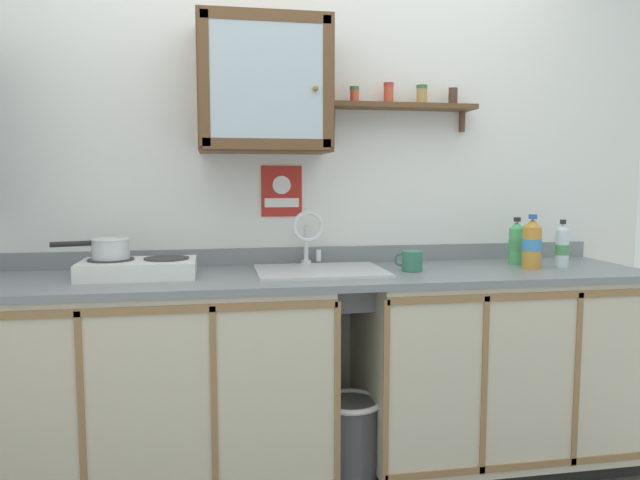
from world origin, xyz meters
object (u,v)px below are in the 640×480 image
at_px(warning_sign, 282,192).
at_px(bottle_water_clear_0, 562,246).
at_px(wall_cabinet, 264,86).
at_px(trash_bin, 350,441).
at_px(bottle_soda_green_2, 516,243).
at_px(sink, 319,281).
at_px(mug, 411,261).
at_px(saucepan, 109,248).
at_px(bottle_juice_amber_1, 532,244).
at_px(hot_plate_stove, 139,268).

bearing_deg(warning_sign, bottle_water_clear_0, -14.66).
bearing_deg(wall_cabinet, trash_bin, -39.38).
relative_size(bottle_water_clear_0, bottle_soda_green_2, 0.98).
distance_m(sink, mug, 0.42).
distance_m(saucepan, bottle_soda_green_2, 1.86).
height_order(bottle_juice_amber_1, wall_cabinet, wall_cabinet).
bearing_deg(mug, warning_sign, 148.56).
bearing_deg(bottle_juice_amber_1, warning_sign, 162.59).
relative_size(sink, bottle_soda_green_2, 2.48).
xyz_separation_m(sink, wall_cabinet, (-0.23, 0.12, 0.86)).
bearing_deg(hot_plate_stove, mug, -2.22).
xyz_separation_m(saucepan, mug, (1.29, -0.07, -0.08)).
bearing_deg(sink, bottle_water_clear_0, -2.93).
relative_size(hot_plate_stove, warning_sign, 1.94).
bearing_deg(hot_plate_stove, bottle_water_clear_0, -1.43).
bearing_deg(warning_sign, bottle_soda_green_2, -10.78).
height_order(bottle_soda_green_2, warning_sign, warning_sign).
distance_m(saucepan, bottle_juice_amber_1, 1.87).
xyz_separation_m(hot_plate_stove, bottle_soda_green_2, (1.74, 0.07, 0.06)).
bearing_deg(wall_cabinet, hot_plate_stove, -166.39).
relative_size(mug, wall_cabinet, 0.21).
distance_m(bottle_juice_amber_1, trash_bin, 1.21).
distance_m(bottle_water_clear_0, mug, 0.73).
bearing_deg(trash_bin, wall_cabinet, 140.62).
relative_size(bottle_water_clear_0, bottle_juice_amber_1, 0.89).
relative_size(bottle_juice_amber_1, bottle_soda_green_2, 1.10).
height_order(bottle_water_clear_0, mug, bottle_water_clear_0).
distance_m(bottle_soda_green_2, mug, 0.58).
bearing_deg(bottle_juice_amber_1, bottle_soda_green_2, 90.92).
relative_size(bottle_water_clear_0, mug, 1.83).
height_order(hot_plate_stove, mug, mug).
bearing_deg(warning_sign, bottle_juice_amber_1, -17.41).
relative_size(sink, wall_cabinet, 0.96).
height_order(hot_plate_stove, bottle_water_clear_0, bottle_water_clear_0).
relative_size(saucepan, trash_bin, 0.77).
xyz_separation_m(hot_plate_stove, trash_bin, (0.88, -0.14, -0.76)).
distance_m(hot_plate_stove, mug, 1.18).
height_order(sink, hot_plate_stove, sink).
bearing_deg(bottle_soda_green_2, hot_plate_stove, -177.57).
bearing_deg(trash_bin, mug, 18.22).
bearing_deg(wall_cabinet, bottle_soda_green_2, -2.73).
height_order(sink, bottle_juice_amber_1, sink).
relative_size(hot_plate_stove, bottle_water_clear_0, 2.12).
distance_m(bottle_juice_amber_1, wall_cabinet, 1.41).
bearing_deg(saucepan, hot_plate_stove, -9.68).
bearing_deg(saucepan, mug, -2.91).
relative_size(bottle_juice_amber_1, trash_bin, 0.63).
relative_size(bottle_soda_green_2, warning_sign, 0.94).
bearing_deg(mug, bottle_water_clear_0, -0.16).
bearing_deg(sink, hot_plate_stove, -179.21).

